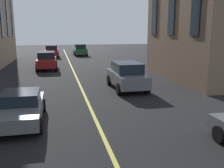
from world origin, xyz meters
TOP-DOWN VIEW (x-y plane):
  - lane_centre_line at (20.00, 0.00)m, footprint 80.00×0.16m
  - car_grey_mid at (12.19, 3.27)m, footprint 4.40×1.95m
  - car_red_trailing at (28.57, 2.68)m, footprint 4.70×2.14m
  - car_red_oncoming at (41.99, 2.35)m, footprint 4.70×2.14m
  - car_grey_parked_a at (17.66, -3.11)m, footprint 4.70×2.14m
  - car_green_parked_b at (44.05, -2.30)m, footprint 4.70×2.14m

SIDE VIEW (x-z plane):
  - lane_centre_line at x=20.00m, z-range 0.00..0.01m
  - car_grey_mid at x=12.19m, z-range 0.02..1.39m
  - car_red_trailing at x=28.57m, z-range 0.03..1.91m
  - car_red_oncoming at x=41.99m, z-range 0.03..1.91m
  - car_grey_parked_a at x=17.66m, z-range 0.03..1.91m
  - car_green_parked_b at x=44.05m, z-range 0.03..1.91m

